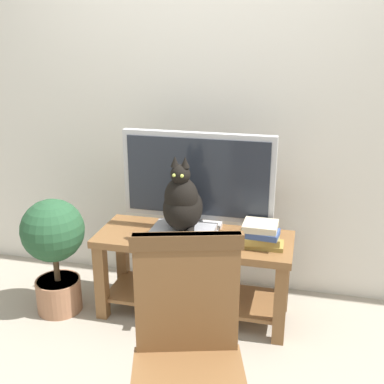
% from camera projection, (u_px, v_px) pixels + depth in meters
% --- Properties ---
extents(ground_plane, '(12.00, 12.00, 0.00)m').
position_uv_depth(ground_plane, '(165.00, 369.00, 2.58)').
color(ground_plane, gray).
extents(back_wall, '(7.00, 0.12, 2.80)m').
position_uv_depth(back_wall, '(209.00, 83.00, 3.12)').
color(back_wall, silver).
rests_on(back_wall, ground).
extents(tv_stand, '(1.19, 0.46, 0.54)m').
position_uv_depth(tv_stand, '(194.00, 261.00, 2.98)').
color(tv_stand, brown).
rests_on(tv_stand, ground).
extents(tv, '(0.93, 0.20, 0.62)m').
position_uv_depth(tv, '(198.00, 179.00, 2.91)').
color(tv, '#B7B7BC').
rests_on(tv, tv_stand).
extents(media_box, '(0.37, 0.27, 0.07)m').
position_uv_depth(media_box, '(183.00, 234.00, 2.87)').
color(media_box, '#ADADB2').
rests_on(media_box, tv_stand).
extents(cat, '(0.23, 0.36, 0.46)m').
position_uv_depth(cat, '(182.00, 203.00, 2.79)').
color(cat, black).
rests_on(cat, media_box).
extents(wooden_chair, '(0.53, 0.53, 1.02)m').
position_uv_depth(wooden_chair, '(188.00, 350.00, 1.81)').
color(wooden_chair, brown).
rests_on(wooden_chair, ground).
extents(book_stack, '(0.26, 0.19, 0.14)m').
position_uv_depth(book_stack, '(261.00, 235.00, 2.77)').
color(book_stack, olive).
rests_on(book_stack, tv_stand).
extents(potted_plant, '(0.39, 0.39, 0.75)m').
position_uv_depth(potted_plant, '(54.00, 246.00, 2.99)').
color(potted_plant, '#9E6B4C').
rests_on(potted_plant, ground).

